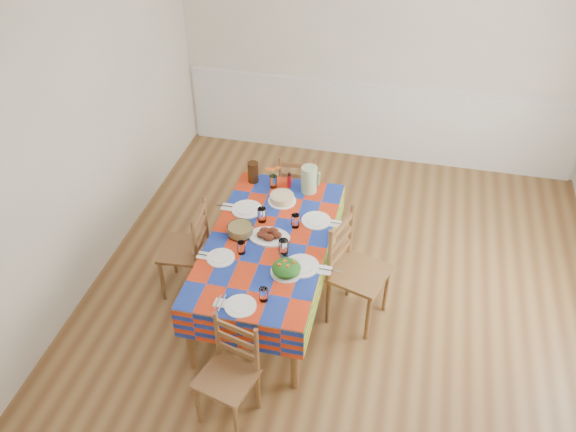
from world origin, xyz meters
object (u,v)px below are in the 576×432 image
(dining_table, at_px, (269,247))
(tea_pitcher, at_px, (253,172))
(green_pitcher, at_px, (309,179))
(chair_right, at_px, (355,272))
(meat_platter, at_px, (269,235))
(chair_left, at_px, (188,250))
(chair_far, at_px, (299,189))
(chair_near, at_px, (229,375))

(dining_table, xyz_separation_m, tea_pitcher, (-0.35, 0.78, 0.18))
(green_pitcher, distance_m, chair_right, 0.97)
(tea_pitcher, distance_m, chair_right, 1.35)
(meat_platter, relative_size, chair_right, 0.35)
(chair_right, bearing_deg, meat_platter, 106.30)
(chair_left, relative_size, chair_right, 0.91)
(dining_table, bearing_deg, chair_far, 89.82)
(tea_pitcher, bearing_deg, dining_table, -66.07)
(meat_platter, relative_size, tea_pitcher, 1.75)
(tea_pitcher, height_order, chair_right, chair_right)
(dining_table, distance_m, meat_platter, 0.11)
(green_pitcher, bearing_deg, chair_far, 114.19)
(meat_platter, bearing_deg, chair_near, -89.52)
(dining_table, xyz_separation_m, chair_right, (0.72, 0.01, -0.14))
(chair_near, bearing_deg, dining_table, 105.08)
(chair_left, bearing_deg, meat_platter, 86.75)
(dining_table, xyz_separation_m, chair_left, (-0.72, 0.00, -0.18))
(tea_pitcher, height_order, chair_left, chair_left)
(chair_far, xyz_separation_m, chair_right, (0.72, -1.13, 0.07))
(meat_platter, distance_m, chair_near, 1.22)
(meat_platter, relative_size, green_pitcher, 1.39)
(dining_table, distance_m, chair_left, 0.75)
(meat_platter, height_order, chair_right, chair_right)
(chair_far, bearing_deg, dining_table, 84.61)
(chair_left, xyz_separation_m, chair_right, (1.45, 0.01, 0.04))
(green_pitcher, xyz_separation_m, chair_right, (0.54, -0.73, -0.34))
(chair_far, relative_size, chair_right, 0.86)
(green_pitcher, distance_m, tea_pitcher, 0.53)
(tea_pitcher, height_order, chair_far, tea_pitcher)
(chair_left, bearing_deg, dining_table, 84.75)
(tea_pitcher, height_order, chair_near, tea_pitcher)
(dining_table, relative_size, green_pitcher, 7.33)
(tea_pitcher, relative_size, chair_right, 0.20)
(meat_platter, relative_size, chair_far, 0.40)
(meat_platter, xyz_separation_m, chair_near, (0.01, -1.17, -0.32))
(chair_near, bearing_deg, meat_platter, 105.07)
(chair_near, bearing_deg, chair_left, 137.09)
(meat_platter, xyz_separation_m, chair_left, (-0.72, -0.02, -0.29))
(chair_near, xyz_separation_m, chair_far, (-0.01, 2.30, 0.01))
(tea_pitcher, bearing_deg, chair_far, 46.35)
(meat_platter, distance_m, chair_right, 0.76)
(meat_platter, bearing_deg, chair_left, -178.29)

